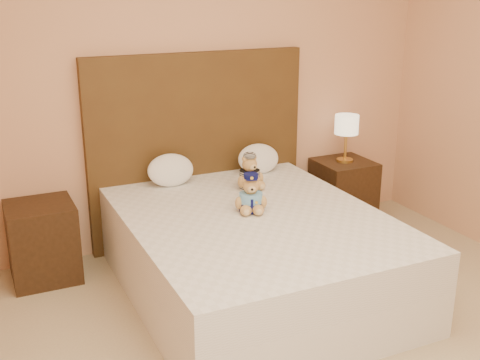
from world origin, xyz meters
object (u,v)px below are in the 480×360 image
(teddy_prisoner, at_px, (250,172))
(pillow_left, at_px, (171,169))
(nightstand_left, at_px, (43,242))
(lamp, at_px, (347,127))
(teddy_police, at_px, (251,193))
(nightstand_right, at_px, (343,192))
(pillow_right, at_px, (258,157))
(bed, at_px, (254,254))

(teddy_prisoner, height_order, pillow_left, teddy_prisoner)
(nightstand_left, height_order, lamp, lamp)
(lamp, height_order, teddy_police, lamp)
(nightstand_right, height_order, pillow_left, pillow_left)
(pillow_left, distance_m, pillow_right, 0.73)
(teddy_prisoner, distance_m, pillow_left, 0.59)
(bed, distance_m, nightstand_right, 1.48)
(lamp, bearing_deg, pillow_right, 177.87)
(nightstand_right, height_order, teddy_police, teddy_police)
(nightstand_left, bearing_deg, lamp, 0.00)
(bed, height_order, teddy_prisoner, teddy_prisoner)
(teddy_police, xyz_separation_m, pillow_right, (0.43, 0.75, -0.01))
(teddy_prisoner, bearing_deg, lamp, 8.33)
(bed, xyz_separation_m, lamp, (1.25, 0.80, 0.57))
(bed, relative_size, pillow_left, 5.62)
(teddy_prisoner, relative_size, pillow_right, 0.73)
(lamp, bearing_deg, nightstand_right, 0.00)
(teddy_prisoner, xyz_separation_m, pillow_right, (0.23, 0.32, -0.00))
(nightstand_left, relative_size, pillow_right, 1.57)
(nightstand_right, relative_size, teddy_prisoner, 2.17)
(bed, xyz_separation_m, pillow_right, (0.44, 0.83, 0.40))
(lamp, height_order, teddy_prisoner, lamp)
(bed, relative_size, nightstand_right, 3.64)
(nightstand_right, xyz_separation_m, teddy_prisoner, (-1.04, -0.29, 0.40))
(pillow_left, bearing_deg, bed, -70.80)
(nightstand_right, xyz_separation_m, pillow_left, (-1.54, 0.03, 0.40))
(nightstand_left, bearing_deg, pillow_right, 1.01)
(nightstand_left, relative_size, lamp, 1.38)
(bed, xyz_separation_m, teddy_prisoner, (0.21, 0.51, 0.40))
(bed, bearing_deg, pillow_right, 61.85)
(nightstand_right, distance_m, teddy_police, 1.49)
(bed, xyz_separation_m, nightstand_right, (1.25, 0.80, -0.00))
(nightstand_left, xyz_separation_m, lamp, (2.50, 0.00, 0.57))
(bed, relative_size, teddy_prisoner, 7.88)
(nightstand_right, relative_size, pillow_left, 1.55)
(bed, height_order, pillow_left, pillow_left)
(lamp, xyz_separation_m, pillow_right, (-0.81, 0.03, -0.18))
(nightstand_left, distance_m, teddy_prisoner, 1.54)
(nightstand_left, relative_size, nightstand_right, 1.00)
(nightstand_right, height_order, teddy_prisoner, teddy_prisoner)
(nightstand_right, distance_m, lamp, 0.57)
(nightstand_left, distance_m, pillow_left, 1.04)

